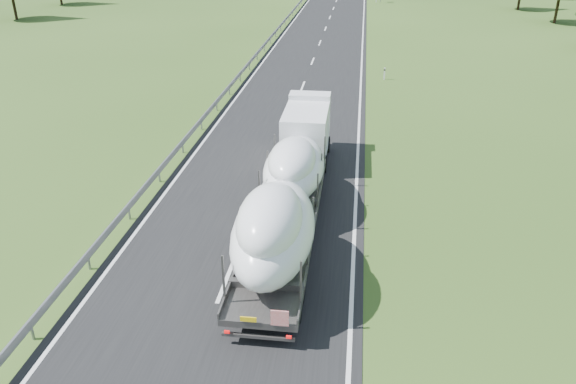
# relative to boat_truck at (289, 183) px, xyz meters

# --- Properties ---
(ground) EXTENTS (400.00, 400.00, 0.00)m
(ground) POSITION_rel_boat_truck_xyz_m (-1.78, -4.20, -2.10)
(ground) COLOR #304C19
(ground) RESTS_ON ground
(boat_truck) EXTENTS (2.83, 17.64, 4.08)m
(boat_truck) POSITION_rel_boat_truck_xyz_m (0.00, 0.00, 0.00)
(boat_truck) COLOR white
(boat_truck) RESTS_ON ground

